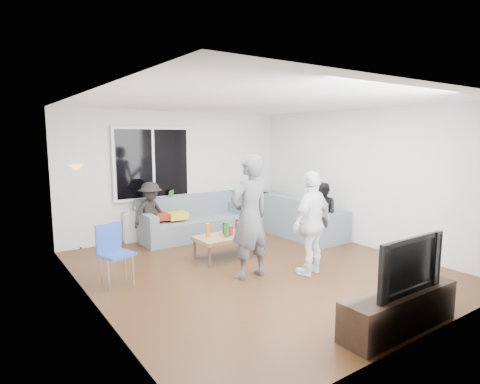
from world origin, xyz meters
TOP-DOWN VIEW (x-y plane):
  - floor at (0.00, 0.00)m, footprint 5.00×5.50m
  - ceiling at (0.00, 0.00)m, footprint 5.00×5.50m
  - wall_back at (0.00, 2.77)m, footprint 5.00×0.04m
  - wall_front at (0.00, -2.77)m, footprint 5.00×0.04m
  - wall_left at (-2.52, 0.00)m, footprint 0.04×5.50m
  - wall_right at (2.52, 0.00)m, footprint 0.04×5.50m
  - window_frame at (-0.60, 2.69)m, footprint 1.62×0.06m
  - window_glass at (-0.60, 2.65)m, footprint 1.50×0.02m
  - window_mullion at (-0.60, 2.64)m, footprint 0.05×0.03m
  - radiator at (-0.60, 2.65)m, footprint 1.30×0.12m
  - potted_plant at (-0.28, 2.62)m, footprint 0.24×0.20m
  - vase at (-0.95, 2.62)m, footprint 0.18×0.18m
  - sofa_back_section at (0.13, 2.27)m, footprint 2.30×0.85m
  - sofa_right_section at (2.02, 1.13)m, footprint 2.00×0.85m
  - sofa_corner at (1.63, 2.27)m, footprint 0.85×0.85m
  - cushion_yellow at (-0.29, 2.25)m, footprint 0.39×0.34m
  - cushion_red at (-0.52, 2.33)m, footprint 0.41×0.37m
  - coffee_table at (-0.09, 0.72)m, footprint 1.11×0.62m
  - pitcher at (-0.06, 0.71)m, footprint 0.17×0.17m
  - side_chair at (-2.05, 0.55)m, footprint 0.50×0.50m
  - floor_lamp at (-2.05, 2.85)m, footprint 0.32×0.32m
  - player_left at (-0.33, -0.27)m, footprint 0.69×0.48m
  - player_right at (0.52, -0.69)m, footprint 0.99×0.59m
  - spectator_right at (2.02, 0.49)m, footprint 0.49×0.61m
  - spectator_back at (-0.83, 2.30)m, footprint 0.89×0.66m
  - tv_console at (0.06, -2.50)m, footprint 1.60×0.40m
  - television at (0.06, -2.50)m, footprint 1.06×0.14m
  - bottle_a at (-0.43, 0.79)m, footprint 0.07×0.07m
  - bottle_e at (0.23, 0.87)m, footprint 0.07×0.07m
  - bottle_d at (0.13, 0.68)m, footprint 0.07×0.07m
  - bottle_c at (-0.07, 0.84)m, footprint 0.07×0.07m
  - bottle_b at (-0.17, 0.61)m, footprint 0.08×0.08m

SIDE VIEW (x-z plane):
  - floor at x=0.00m, z-range -0.04..0.00m
  - coffee_table at x=-0.09m, z-range 0.00..0.40m
  - tv_console at x=0.06m, z-range 0.00..0.44m
  - radiator at x=-0.60m, z-range 0.00..0.62m
  - sofa_back_section at x=0.13m, z-range 0.00..0.85m
  - sofa_right_section at x=2.02m, z-range 0.00..0.85m
  - sofa_corner at x=1.63m, z-range 0.00..0.85m
  - side_chair at x=-2.05m, z-range 0.00..0.86m
  - pitcher at x=-0.06m, z-range 0.40..0.57m
  - bottle_c at x=-0.07m, z-range 0.40..0.60m
  - bottle_e at x=0.23m, z-range 0.40..0.61m
  - bottle_d at x=0.13m, z-range 0.40..0.62m
  - cushion_yellow at x=-0.29m, z-range 0.44..0.58m
  - cushion_red at x=-0.52m, z-range 0.45..0.57m
  - bottle_a at x=-0.43m, z-range 0.40..0.63m
  - bottle_b at x=-0.17m, z-range 0.40..0.66m
  - spectator_right at x=2.02m, z-range 0.00..1.19m
  - spectator_back at x=-0.83m, z-range 0.00..1.22m
  - vase at x=-0.95m, z-range 0.62..0.81m
  - television at x=0.06m, z-range 0.44..1.05m
  - floor_lamp at x=-2.05m, z-range 0.00..1.56m
  - player_right at x=0.52m, z-range 0.00..1.58m
  - potted_plant at x=-0.28m, z-range 0.62..1.00m
  - player_left at x=-0.33m, z-range 0.00..1.84m
  - wall_back at x=0.00m, z-range 0.00..2.60m
  - wall_front at x=0.00m, z-range 0.00..2.60m
  - wall_left at x=-2.52m, z-range 0.00..2.60m
  - wall_right at x=2.52m, z-range 0.00..2.60m
  - window_frame at x=-0.60m, z-range 0.81..2.29m
  - window_glass at x=-0.60m, z-range 0.88..2.23m
  - window_mullion at x=-0.60m, z-range 0.88..2.23m
  - ceiling at x=0.00m, z-range 2.60..2.64m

